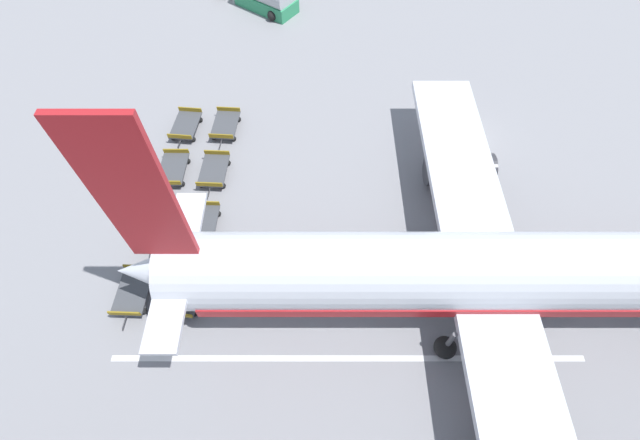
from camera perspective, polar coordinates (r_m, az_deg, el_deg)
The scene contains 11 objects.
ground_plane at distance 32.69m, azimuth 18.93°, elevation 10.27°, with size 500.00×500.00×0.00m, color gray.
airplane at distance 22.86m, azimuth 23.77°, elevation -6.45°, with size 30.34×38.64×13.47m.
baggage_dolly_row_near_col_a at distance 32.63m, azimuth -17.45°, elevation 11.92°, with size 3.63×2.25×0.92m.
baggage_dolly_row_near_col_b at distance 29.99m, azimuth -19.01°, elevation 6.43°, with size 3.60×2.04×0.92m.
baggage_dolly_row_near_col_c at distance 27.50m, azimuth -20.97°, elevation -0.71°, with size 3.59×2.00×0.92m.
baggage_dolly_row_near_col_d at distance 25.70m, azimuth -23.61°, elevation -8.74°, with size 3.61×2.10×0.92m.
baggage_dolly_row_mid_a_col_a at distance 31.94m, azimuth -12.49°, elevation 12.24°, with size 3.62×2.18×0.92m.
baggage_dolly_row_mid_a_col_b at distance 29.13m, azimuth -13.96°, elevation 6.39°, with size 3.61×2.12×0.92m.
baggage_dolly_row_mid_a_col_c at distance 26.69m, azimuth -15.37°, elevation -0.54°, with size 3.61×2.08×0.92m.
baggage_dolly_row_mid_a_col_d at distance 24.69m, azimuth -17.57°, elevation -9.24°, with size 3.63×2.26×0.92m.
stand_guidance_stripe at distance 22.89m, azimuth 3.73°, elevation -17.93°, with size 3.04×23.95×0.01m.
Camera 1 is at (20.53, -12.85, 21.96)m, focal length 24.00 mm.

